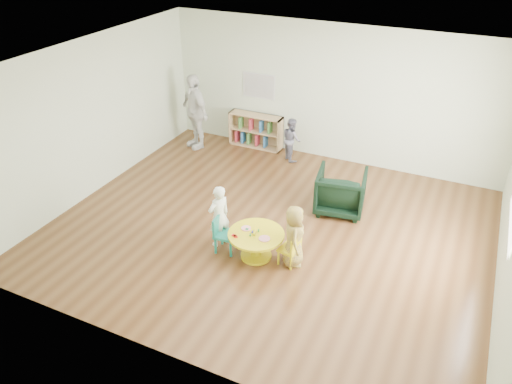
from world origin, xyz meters
TOP-DOWN VIEW (x-y plane):
  - room at (0.01, 0.00)m, footprint 7.10×7.00m
  - activity_table at (0.11, -0.79)m, footprint 0.86×0.86m
  - kid_chair_left at (-0.42, -0.85)m, footprint 0.35×0.35m
  - kid_chair_right at (0.67, -0.74)m, footprint 0.33×0.33m
  - bookshelf at (-1.61, 2.86)m, footprint 1.20×0.30m
  - alphabet_poster at (-1.60, 2.98)m, footprint 0.74×0.01m
  - armchair at (0.88, 1.05)m, footprint 0.95×0.97m
  - child_left at (-0.55, -0.74)m, footprint 0.39×0.45m
  - child_right at (0.69, -0.70)m, footprint 0.48×0.57m
  - toddler at (-0.65, 2.57)m, footprint 0.56×0.56m
  - adult_caretaker at (-2.80, 2.27)m, footprint 1.04×0.83m

SIDE VIEW (x-z plane):
  - kid_chair_right at x=0.67m, z-range 0.02..0.54m
  - activity_table at x=0.11m, z-range 0.06..0.54m
  - kid_chair_left at x=-0.42m, z-range 0.02..0.62m
  - bookshelf at x=-1.61m, z-range -0.01..0.74m
  - armchair at x=0.88m, z-range 0.00..0.77m
  - toddler at x=-0.65m, z-range 0.00..0.92m
  - child_right at x=0.69m, z-range 0.00..0.99m
  - child_left at x=-0.55m, z-range 0.00..1.05m
  - adult_caretaker at x=-2.80m, z-range 0.00..1.64m
  - alphabet_poster at x=-1.60m, z-range 1.08..1.62m
  - room at x=0.01m, z-range 0.49..3.29m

